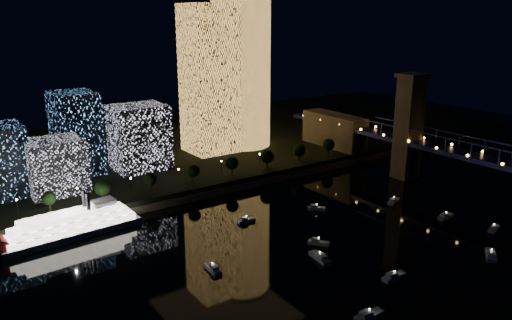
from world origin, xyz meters
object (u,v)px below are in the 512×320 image
at_px(tower_cylindrical, 241,72).
at_px(riverboat, 65,227).
at_px(truss_bridge, 500,168).
at_px(tower_rectangular, 209,80).

xyz_separation_m(tower_cylindrical, riverboat, (-113.21, -59.07, -42.06)).
relative_size(tower_cylindrical, riverboat, 1.55).
bearing_deg(truss_bridge, riverboat, 155.70).
bearing_deg(truss_bridge, tower_cylindrical, 107.52).
relative_size(tower_cylindrical, tower_rectangular, 1.07).
height_order(tower_rectangular, truss_bridge, tower_rectangular).
distance_m(tower_cylindrical, truss_bridge, 138.03).
bearing_deg(tower_rectangular, riverboat, -148.04).
xyz_separation_m(tower_rectangular, riverboat, (-92.22, -57.55, -39.22)).
bearing_deg(tower_cylindrical, truss_bridge, -72.48).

